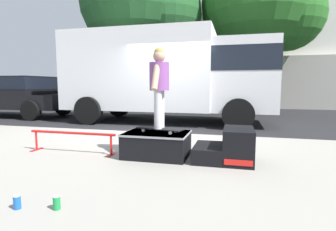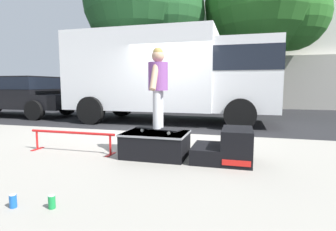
{
  "view_description": "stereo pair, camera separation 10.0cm",
  "coord_description": "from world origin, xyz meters",
  "px_view_note": "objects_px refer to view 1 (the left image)",
  "views": [
    {
      "loc": [
        1.94,
        -6.65,
        1.27
      ],
      "look_at": [
        0.67,
        -1.62,
        0.68
      ],
      "focal_mm": 28.47,
      "sensor_mm": 36.0,
      "label": 1
    },
    {
      "loc": [
        2.04,
        -6.63,
        1.27
      ],
      "look_at": [
        0.67,
        -1.62,
        0.68
      ],
      "focal_mm": 28.47,
      "sensor_mm": 36.0,
      "label": 2
    }
  ],
  "objects_px": {
    "kicker_ramp": "(229,148)",
    "skateboard": "(159,129)",
    "street_tree_main": "(262,5)",
    "street_tree_neighbour": "(142,4)",
    "pickup_truck_black": "(11,94)",
    "skate_box": "(157,144)",
    "box_truck": "(168,72)",
    "soda_can": "(57,203)",
    "soda_can_b": "(17,202)",
    "grind_rail": "(72,137)",
    "skater_kid": "(159,81)"
  },
  "relations": [
    {
      "from": "kicker_ramp",
      "to": "skateboard",
      "type": "distance_m",
      "value": 1.12
    },
    {
      "from": "street_tree_main",
      "to": "street_tree_neighbour",
      "type": "height_order",
      "value": "street_tree_neighbour"
    },
    {
      "from": "pickup_truck_black",
      "to": "skateboard",
      "type": "bearing_deg",
      "value": -32.42
    },
    {
      "from": "skate_box",
      "to": "box_truck",
      "type": "distance_m",
      "value": 5.11
    },
    {
      "from": "pickup_truck_black",
      "to": "street_tree_neighbour",
      "type": "distance_m",
      "value": 7.29
    },
    {
      "from": "box_truck",
      "to": "street_tree_neighbour",
      "type": "bearing_deg",
      "value": 119.99
    },
    {
      "from": "soda_can",
      "to": "street_tree_main",
      "type": "relative_size",
      "value": 0.02
    },
    {
      "from": "pickup_truck_black",
      "to": "street_tree_neighbour",
      "type": "xyz_separation_m",
      "value": [
        4.26,
        4.01,
        4.34
      ]
    },
    {
      "from": "soda_can_b",
      "to": "street_tree_neighbour",
      "type": "relative_size",
      "value": 0.02
    },
    {
      "from": "skate_box",
      "to": "box_truck",
      "type": "xyz_separation_m",
      "value": [
        -1.02,
        4.81,
        1.37
      ]
    },
    {
      "from": "grind_rail",
      "to": "skater_kid",
      "type": "height_order",
      "value": "skater_kid"
    },
    {
      "from": "kicker_ramp",
      "to": "skateboard",
      "type": "relative_size",
      "value": 1.09
    },
    {
      "from": "skateboard",
      "to": "soda_can",
      "type": "relative_size",
      "value": 6.39
    },
    {
      "from": "grind_rail",
      "to": "box_truck",
      "type": "bearing_deg",
      "value": 84.72
    },
    {
      "from": "kicker_ramp",
      "to": "soda_can",
      "type": "height_order",
      "value": "kicker_ramp"
    },
    {
      "from": "soda_can_b",
      "to": "street_tree_neighbour",
      "type": "distance_m",
      "value": 12.38
    },
    {
      "from": "kicker_ramp",
      "to": "box_truck",
      "type": "distance_m",
      "value": 5.45
    },
    {
      "from": "grind_rail",
      "to": "soda_can",
      "type": "height_order",
      "value": "grind_rail"
    },
    {
      "from": "street_tree_main",
      "to": "street_tree_neighbour",
      "type": "distance_m",
      "value": 5.84
    },
    {
      "from": "skateboard",
      "to": "kicker_ramp",
      "type": "bearing_deg",
      "value": -0.5
    },
    {
      "from": "kicker_ramp",
      "to": "pickup_truck_black",
      "type": "distance_m",
      "value": 10.07
    },
    {
      "from": "box_truck",
      "to": "skateboard",
      "type": "bearing_deg",
      "value": -77.52
    },
    {
      "from": "street_tree_main",
      "to": "skate_box",
      "type": "bearing_deg",
      "value": -103.3
    },
    {
      "from": "skate_box",
      "to": "skater_kid",
      "type": "relative_size",
      "value": 0.81
    },
    {
      "from": "kicker_ramp",
      "to": "box_truck",
      "type": "relative_size",
      "value": 0.13
    },
    {
      "from": "grind_rail",
      "to": "street_tree_main",
      "type": "relative_size",
      "value": 0.2
    },
    {
      "from": "soda_can_b",
      "to": "skater_kid",
      "type": "bearing_deg",
      "value": 69.53
    },
    {
      "from": "kicker_ramp",
      "to": "box_truck",
      "type": "height_order",
      "value": "box_truck"
    },
    {
      "from": "soda_can",
      "to": "box_truck",
      "type": "height_order",
      "value": "box_truck"
    },
    {
      "from": "grind_rail",
      "to": "skater_kid",
      "type": "relative_size",
      "value": 1.27
    },
    {
      "from": "skate_box",
      "to": "soda_can_b",
      "type": "bearing_deg",
      "value": -109.58
    },
    {
      "from": "kicker_ramp",
      "to": "soda_can_b",
      "type": "relative_size",
      "value": 6.97
    },
    {
      "from": "skateboard",
      "to": "skater_kid",
      "type": "relative_size",
      "value": 0.64
    },
    {
      "from": "kicker_ramp",
      "to": "box_truck",
      "type": "xyz_separation_m",
      "value": [
        -2.16,
        4.81,
        1.37
      ]
    },
    {
      "from": "skateboard",
      "to": "skater_kid",
      "type": "height_order",
      "value": "skater_kid"
    },
    {
      "from": "box_truck",
      "to": "street_tree_neighbour",
      "type": "relative_size",
      "value": 0.85
    },
    {
      "from": "grind_rail",
      "to": "pickup_truck_black",
      "type": "xyz_separation_m",
      "value": [
        -6.17,
        5.01,
        0.5
      ]
    },
    {
      "from": "skater_kid",
      "to": "street_tree_main",
      "type": "relative_size",
      "value": 0.16
    },
    {
      "from": "grind_rail",
      "to": "pickup_truck_black",
      "type": "distance_m",
      "value": 7.96
    },
    {
      "from": "pickup_truck_black",
      "to": "box_truck",
      "type": "bearing_deg",
      "value": -0.72
    },
    {
      "from": "grind_rail",
      "to": "soda_can",
      "type": "relative_size",
      "value": 12.76
    },
    {
      "from": "soda_can_b",
      "to": "pickup_truck_black",
      "type": "xyz_separation_m",
      "value": [
        -6.91,
        6.98,
        0.71
      ]
    },
    {
      "from": "skate_box",
      "to": "grind_rail",
      "type": "xyz_separation_m",
      "value": [
        -1.48,
        -0.11,
        0.06
      ]
    },
    {
      "from": "kicker_ramp",
      "to": "soda_can",
      "type": "relative_size",
      "value": 6.97
    },
    {
      "from": "skater_kid",
      "to": "pickup_truck_black",
      "type": "distance_m",
      "value": 9.12
    },
    {
      "from": "skate_box",
      "to": "street_tree_main",
      "type": "distance_m",
      "value": 11.28
    },
    {
      "from": "skateboard",
      "to": "pickup_truck_black",
      "type": "xyz_separation_m",
      "value": [
        -7.69,
        4.88,
        0.32
      ]
    },
    {
      "from": "grind_rail",
      "to": "kicker_ramp",
      "type": "bearing_deg",
      "value": 2.46
    },
    {
      "from": "skater_kid",
      "to": "box_truck",
      "type": "height_order",
      "value": "box_truck"
    },
    {
      "from": "kicker_ramp",
      "to": "skater_kid",
      "type": "relative_size",
      "value": 0.69
    }
  ]
}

